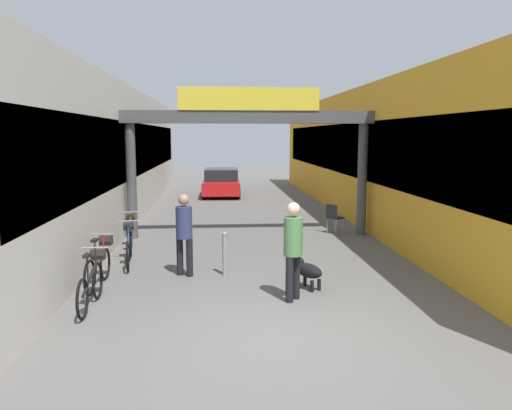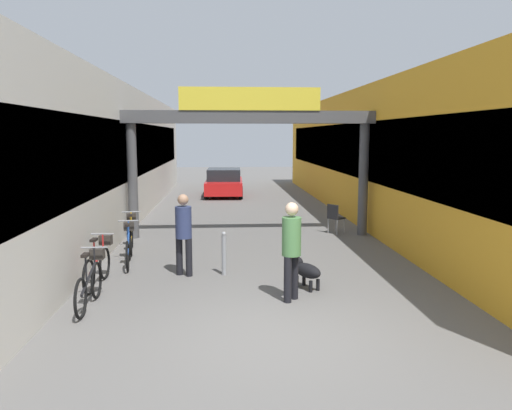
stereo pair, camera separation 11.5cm
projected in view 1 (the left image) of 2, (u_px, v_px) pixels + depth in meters
The scene contains 14 objects.
ground_plane at pixel (280, 335), 7.37m from camera, with size 80.00×80.00×0.00m, color #605E5B.
storefront_left at pixel (98, 155), 17.53m from camera, with size 3.00×26.00×4.47m.
storefront_right at pixel (381, 155), 18.31m from camera, with size 3.00×26.00×4.47m.
arcade_sign_gateway at pixel (249, 132), 14.21m from camera, with size 7.40×0.47×4.27m.
pedestrian_with_dog at pixel (293, 244), 8.81m from camera, with size 0.48×0.48×1.78m.
pedestrian_companion at pixel (184, 229), 10.39m from camera, with size 0.46×0.46×1.73m.
dog_on_leash at pixel (306, 270), 9.64m from camera, with size 0.62×0.80×0.57m.
bicycle_black_nearest at pixel (92, 282), 8.58m from camera, with size 0.46×1.69×0.98m.
bicycle_red_second at pixel (99, 264), 9.79m from camera, with size 0.46×1.69×0.98m.
bicycle_blue_third at pixel (128, 246), 11.37m from camera, with size 0.46×1.68×0.98m.
bicycle_orange_farthest at pixel (131, 234), 12.73m from camera, with size 0.46×1.68×0.98m.
bollard_post_metal at pixel (225, 253), 10.51m from camera, with size 0.10×0.10×0.93m.
cafe_chair_black_nearer at pixel (334, 216), 14.98m from camera, with size 0.56×0.56×0.89m.
parked_car_red at pixel (222, 183), 24.47m from camera, with size 1.88×4.04×1.33m.
Camera 1 is at (-0.90, -6.98, 2.93)m, focal length 35.00 mm.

